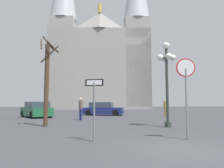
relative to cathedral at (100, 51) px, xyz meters
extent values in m
plane|color=#38383D|center=(1.27, -38.25, -12.53)|extent=(120.00, 120.00, 0.00)
cube|color=gray|center=(0.08, 1.15, -4.47)|extent=(21.13, 12.52, 16.11)
pyramid|color=gray|center=(-0.24, -3.38, 5.33)|extent=(7.26, 2.51, 3.50)
cylinder|color=gold|center=(-0.24, -3.38, 7.98)|extent=(0.70, 0.70, 1.80)
cube|color=gray|center=(-7.81, -1.33, -3.28)|extent=(5.34, 5.34, 18.51)
cube|color=gray|center=(7.54, -2.44, -3.28)|extent=(5.34, 5.34, 18.51)
cylinder|color=slate|center=(2.21, -36.62, -11.16)|extent=(0.08, 0.08, 2.74)
cylinder|color=red|center=(2.21, -36.62, -9.75)|extent=(0.73, 0.14, 0.73)
cylinder|color=white|center=(2.21, -36.65, -9.75)|extent=(0.64, 0.10, 0.65)
cylinder|color=slate|center=(-1.37, -36.70, -11.45)|extent=(0.07, 0.07, 2.15)
cube|color=black|center=(-1.37, -36.70, -10.37)|extent=(0.67, 0.25, 0.25)
cube|color=white|center=(-1.37, -36.71, -10.37)|extent=(0.56, 0.19, 0.18)
cylinder|color=#2D3833|center=(2.88, -32.66, -10.25)|extent=(0.16, 0.16, 4.56)
cylinder|color=#2D3833|center=(2.88, -32.66, -12.38)|extent=(0.36, 0.36, 0.30)
sphere|color=white|center=(2.88, -32.66, -7.77)|extent=(0.40, 0.40, 0.40)
sphere|color=white|center=(3.26, -32.66, -8.48)|extent=(0.36, 0.36, 0.36)
cylinder|color=#2D3833|center=(3.07, -32.66, -8.48)|extent=(0.05, 0.38, 0.05)
sphere|color=white|center=(2.88, -32.28, -8.48)|extent=(0.36, 0.36, 0.36)
cylinder|color=#2D3833|center=(2.88, -32.47, -8.48)|extent=(0.38, 0.05, 0.05)
sphere|color=white|center=(2.50, -32.66, -8.48)|extent=(0.36, 0.36, 0.36)
cylinder|color=#2D3833|center=(2.69, -32.66, -8.48)|extent=(0.05, 0.38, 0.05)
sphere|color=white|center=(2.88, -33.04, -8.48)|extent=(0.36, 0.36, 0.36)
cylinder|color=#2D3833|center=(2.88, -32.85, -8.48)|extent=(0.38, 0.05, 0.05)
cylinder|color=#473323|center=(-4.19, -31.74, -10.06)|extent=(0.27, 0.27, 4.94)
cylinder|color=#473323|center=(-4.17, -31.21, -8.08)|extent=(1.14, 0.13, 1.15)
cylinder|color=#473323|center=(-4.53, -31.84, -7.61)|extent=(0.30, 0.79, 0.82)
cylinder|color=#473323|center=(-3.82, -32.01, -7.83)|extent=(0.63, 0.82, 0.56)
cylinder|color=#473323|center=(-4.06, -32.05, -7.66)|extent=(0.73, 0.37, 0.87)
cube|color=navy|center=(-0.29, -21.38, -12.03)|extent=(4.64, 2.86, 0.69)
cube|color=#333D47|center=(-0.49, -21.32, -11.40)|extent=(2.76, 2.17, 0.58)
cylinder|color=black|center=(1.35, -21.04, -12.21)|extent=(0.68, 0.39, 0.64)
cylinder|color=black|center=(0.91, -22.53, -12.21)|extent=(0.68, 0.39, 0.64)
cylinder|color=black|center=(-1.48, -20.22, -12.21)|extent=(0.68, 0.39, 0.64)
cylinder|color=black|center=(-1.92, -21.71, -12.21)|extent=(0.68, 0.39, 0.64)
cube|color=#1E5B38|center=(-6.82, -23.85, -11.99)|extent=(3.79, 4.48, 0.78)
cube|color=#333D47|center=(-6.71, -24.02, -11.33)|extent=(2.65, 2.85, 0.53)
cylinder|color=black|center=(-8.28, -23.11, -12.21)|extent=(0.53, 0.66, 0.64)
cylinder|color=black|center=(-6.89, -22.22, -12.21)|extent=(0.53, 0.66, 0.64)
cylinder|color=black|center=(-6.75, -25.48, -12.21)|extent=(0.53, 0.66, 0.64)
cylinder|color=black|center=(-5.36, -24.58, -12.21)|extent=(0.53, 0.66, 0.64)
cylinder|color=navy|center=(-2.45, -27.63, -12.09)|extent=(0.12, 0.12, 0.88)
cylinder|color=navy|center=(-2.32, -27.73, -12.09)|extent=(0.12, 0.12, 0.88)
cylinder|color=#594C47|center=(-2.38, -27.68, -11.32)|extent=(0.32, 0.32, 0.66)
sphere|color=tan|center=(-2.38, -27.68, -10.87)|extent=(0.24, 0.24, 0.24)
cylinder|color=olive|center=(5.73, -24.01, -12.12)|extent=(0.12, 0.12, 0.83)
cylinder|color=olive|center=(5.74, -24.17, -12.12)|extent=(0.12, 0.12, 0.83)
cylinder|color=olive|center=(5.73, -24.09, -11.39)|extent=(0.32, 0.32, 0.62)
sphere|color=tan|center=(5.73, -24.09, -10.97)|extent=(0.22, 0.22, 0.22)
camera|label=1|loc=(-1.39, -44.45, -11.10)|focal=33.51mm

